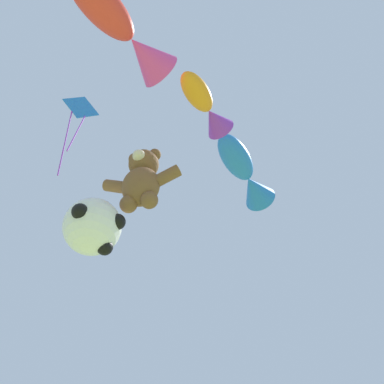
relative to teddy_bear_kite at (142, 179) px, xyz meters
The scene contains 6 objects.
teddy_bear_kite is the anchor object (origin of this frame).
soccer_ball_kite 1.40m from the teddy_bear_kite, behind, with size 1.14×1.13×1.05m.
fish_kite_cobalt 3.41m from the teddy_bear_kite, 48.55° to the left, with size 1.26×2.47×0.83m.
fish_kite_tangerine 1.98m from the teddy_bear_kite, 19.01° to the right, with size 0.91×1.61×0.60m.
fish_kite_crimson 2.73m from the teddy_bear_kite, 80.44° to the right, with size 1.59×2.44×0.82m.
diamond_kite 3.53m from the teddy_bear_kite, behind, with size 0.73×0.70×2.96m.
Camera 1 is at (2.24, -0.02, 1.61)m, focal length 40.00 mm.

